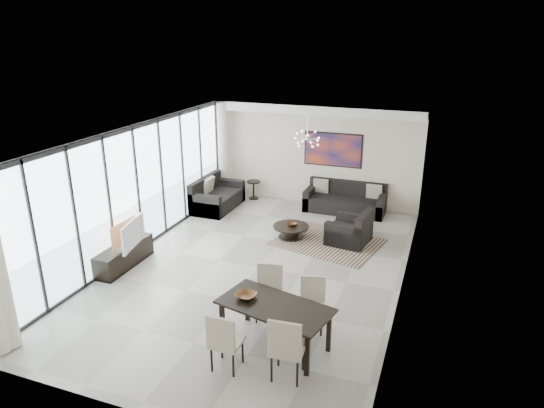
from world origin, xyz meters
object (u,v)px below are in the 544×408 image
at_px(coffee_table, 291,231).
at_px(television, 128,233).
at_px(tv_console, 124,256).
at_px(dining_table, 275,310).
at_px(sofa_main, 345,202).

relative_size(coffee_table, television, 0.86).
xyz_separation_m(coffee_table, tv_console, (-2.91, -2.73, 0.07)).
bearing_deg(coffee_table, dining_table, -75.24).
xyz_separation_m(sofa_main, television, (-3.61, -5.00, 0.51)).
distance_m(coffee_table, tv_console, 3.99).
bearing_deg(dining_table, tv_console, 159.44).
relative_size(sofa_main, tv_console, 1.42).
xyz_separation_m(coffee_table, dining_table, (1.12, -4.24, 0.49)).
bearing_deg(coffee_table, tv_console, -136.87).
height_order(coffee_table, dining_table, dining_table).
distance_m(television, dining_table, 4.16).
bearing_deg(television, sofa_main, -46.99).
distance_m(tv_console, television, 0.57).
distance_m(coffee_table, sofa_main, 2.45).
bearing_deg(television, tv_console, 86.77).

